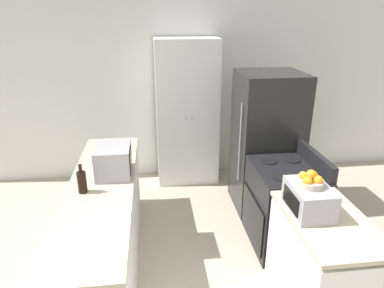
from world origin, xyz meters
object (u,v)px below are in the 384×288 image
(refrigerator, at_px, (266,142))
(pantry_cabinet, at_px, (187,113))
(stove, at_px, (283,206))
(microwave, at_px, (114,160))
(wine_bottle, at_px, (82,182))
(fruit_bowl, at_px, (310,180))
(toaster_oven, at_px, (309,199))

(refrigerator, bearing_deg, pantry_cabinet, 136.68)
(stove, distance_m, microwave, 1.82)
(wine_bottle, bearing_deg, stove, 7.08)
(microwave, height_order, fruit_bowl, fruit_bowl)
(pantry_cabinet, xyz_separation_m, stove, (0.84, -1.65, -0.57))
(pantry_cabinet, relative_size, fruit_bowl, 9.88)
(microwave, bearing_deg, refrigerator, 21.75)
(wine_bottle, bearing_deg, refrigerator, 27.66)
(stove, distance_m, refrigerator, 0.91)
(wine_bottle, xyz_separation_m, fruit_bowl, (1.81, -0.53, 0.17))
(microwave, relative_size, wine_bottle, 1.66)
(pantry_cabinet, height_order, wine_bottle, pantry_cabinet)
(toaster_oven, bearing_deg, stove, 79.25)
(microwave, xyz_separation_m, toaster_oven, (1.57, -0.89, -0.03))
(toaster_oven, relative_size, fruit_bowl, 1.99)
(refrigerator, height_order, fruit_bowl, refrigerator)
(pantry_cabinet, distance_m, microwave, 1.78)
(pantry_cabinet, bearing_deg, refrigerator, -43.32)
(pantry_cabinet, xyz_separation_m, wine_bottle, (-1.12, -1.90, -0.03))
(stove, xyz_separation_m, wine_bottle, (-1.97, -0.24, 0.54))
(refrigerator, distance_m, wine_bottle, 2.28)
(wine_bottle, bearing_deg, toaster_oven, -16.59)
(refrigerator, distance_m, fruit_bowl, 1.63)
(wine_bottle, bearing_deg, microwave, 55.09)
(pantry_cabinet, relative_size, microwave, 4.61)
(stove, bearing_deg, fruit_bowl, -101.30)
(pantry_cabinet, xyz_separation_m, toaster_oven, (0.69, -2.44, -0.02))
(microwave, bearing_deg, toaster_oven, -29.52)
(wine_bottle, xyz_separation_m, toaster_oven, (1.82, -0.54, 0.01))
(fruit_bowl, bearing_deg, wine_bottle, 163.56)
(microwave, bearing_deg, fruit_bowl, -29.43)
(toaster_oven, bearing_deg, fruit_bowl, 133.48)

